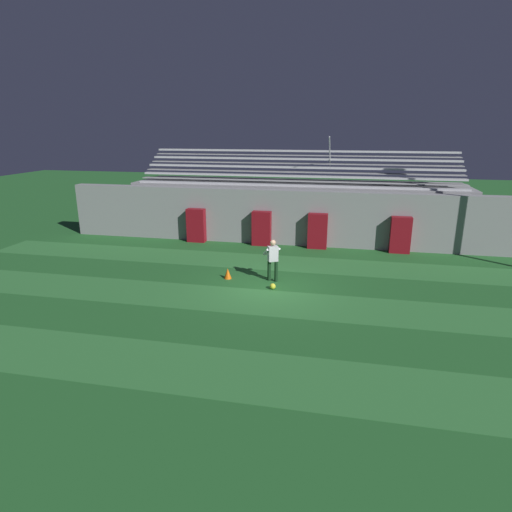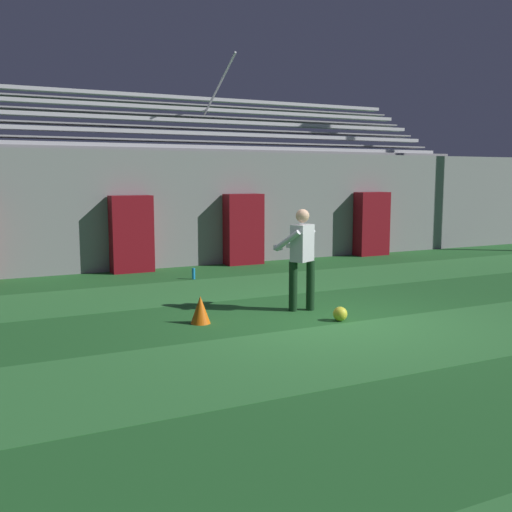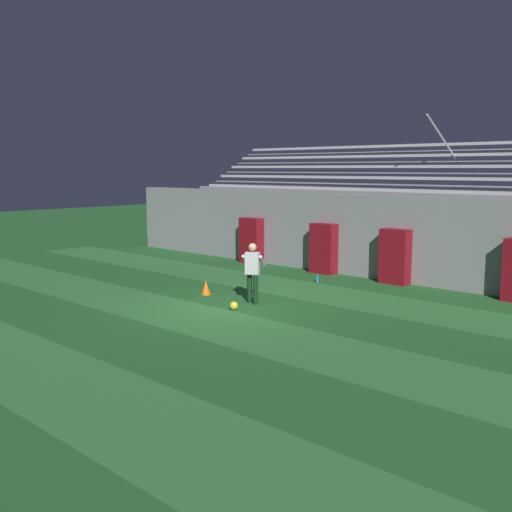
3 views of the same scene
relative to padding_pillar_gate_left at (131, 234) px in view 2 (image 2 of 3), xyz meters
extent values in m
plane|color=#236028|center=(1.42, -5.95, -0.88)|extent=(80.00, 80.00, 0.00)
cube|color=#337A38|center=(1.42, -7.38, -0.88)|extent=(28.00, 2.29, 0.01)
cube|color=#337A38|center=(1.42, -2.80, -0.88)|extent=(28.00, 2.29, 0.01)
cube|color=gray|center=(1.42, 0.55, 0.52)|extent=(24.00, 0.60, 2.80)
cube|color=maroon|center=(0.00, 0.00, 0.00)|extent=(0.96, 0.44, 1.76)
cube|color=maroon|center=(2.84, 0.00, 0.00)|extent=(0.96, 0.44, 1.76)
cube|color=maroon|center=(6.80, 0.00, 0.00)|extent=(0.96, 0.44, 1.76)
cube|color=gray|center=(1.42, 2.90, 0.57)|extent=(18.00, 3.90, 2.90)
cube|color=silver|center=(1.42, 1.30, 2.07)|extent=(17.10, 0.36, 0.10)
cube|color=gray|center=(1.42, 1.10, 1.84)|extent=(17.10, 0.60, 0.04)
cube|color=silver|center=(1.42, 2.00, 2.47)|extent=(17.10, 0.36, 0.10)
cube|color=gray|center=(1.42, 1.80, 2.24)|extent=(17.10, 0.60, 0.04)
cube|color=silver|center=(1.42, 2.70, 2.87)|extent=(17.10, 0.36, 0.10)
cube|color=gray|center=(1.42, 2.50, 2.64)|extent=(17.10, 0.60, 0.04)
cube|color=silver|center=(1.42, 3.40, 3.27)|extent=(17.10, 0.36, 0.10)
cube|color=gray|center=(1.42, 3.20, 3.04)|extent=(17.10, 0.60, 0.04)
cube|color=silver|center=(1.42, 4.10, 3.67)|extent=(17.10, 0.36, 0.10)
cube|color=gray|center=(1.42, 3.90, 3.44)|extent=(17.10, 0.60, 0.04)
cylinder|color=silver|center=(3.16, 2.45, 3.72)|extent=(0.06, 2.63, 1.65)
cylinder|color=#143319|center=(1.32, -5.16, -0.47)|extent=(0.19, 0.19, 0.82)
cylinder|color=#143319|center=(1.61, -5.23, -0.47)|extent=(0.19, 0.19, 0.82)
cube|color=silver|center=(1.46, -5.20, 0.24)|extent=(0.45, 0.39, 0.60)
sphere|color=tan|center=(1.46, -5.20, 0.68)|extent=(0.22, 0.22, 0.22)
cylinder|color=silver|center=(1.19, -5.19, 0.29)|extent=(0.31, 0.46, 0.37)
cylinder|color=silver|center=(1.61, -4.96, 0.29)|extent=(0.31, 0.46, 0.37)
cube|color=silver|center=(1.12, -5.00, 0.16)|extent=(0.15, 0.15, 0.08)
cube|color=silver|center=(1.47, -4.80, 0.16)|extent=(0.15, 0.15, 0.08)
sphere|color=yellow|center=(1.62, -6.08, -0.77)|extent=(0.22, 0.22, 0.22)
cone|color=orange|center=(-0.35, -5.28, -0.67)|extent=(0.30, 0.30, 0.42)
cylinder|color=#1E8CD8|center=(0.93, -1.55, -0.76)|extent=(0.07, 0.07, 0.24)
camera|label=1|loc=(4.08, -20.91, 4.92)|focal=30.00mm
camera|label=2|loc=(-3.49, -13.52, 1.31)|focal=42.00mm
camera|label=3|loc=(12.53, -16.91, 2.80)|focal=42.00mm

